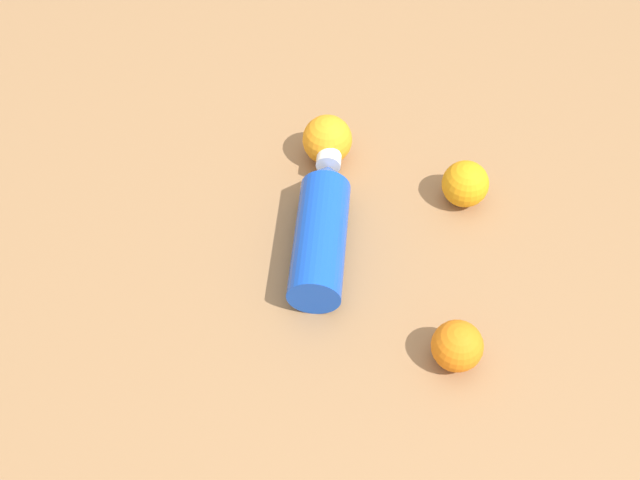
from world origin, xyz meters
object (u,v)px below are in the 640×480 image
object	(u,v)px
orange_0	(327,140)
orange_2	(457,346)
water_bottle	(321,227)
orange_1	(465,184)

from	to	relation	value
orange_0	orange_2	world-z (taller)	orange_0
water_bottle	orange_1	distance (m)	0.24
water_bottle	orange_2	size ratio (longest dim) A/B	3.94
orange_1	orange_2	distance (m)	0.29
orange_2	orange_0	bearing A→B (deg)	108.15
water_bottle	orange_1	xyz separation A→B (m)	(0.23, 0.06, -0.00)
orange_0	orange_2	xyz separation A→B (m)	(0.13, -0.39, -0.01)
orange_2	orange_1	bearing A→B (deg)	75.13
orange_0	orange_2	distance (m)	0.41
orange_0	orange_1	bearing A→B (deg)	-29.47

